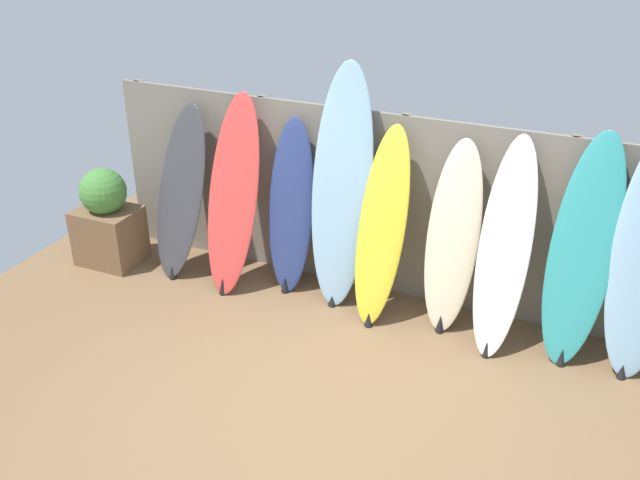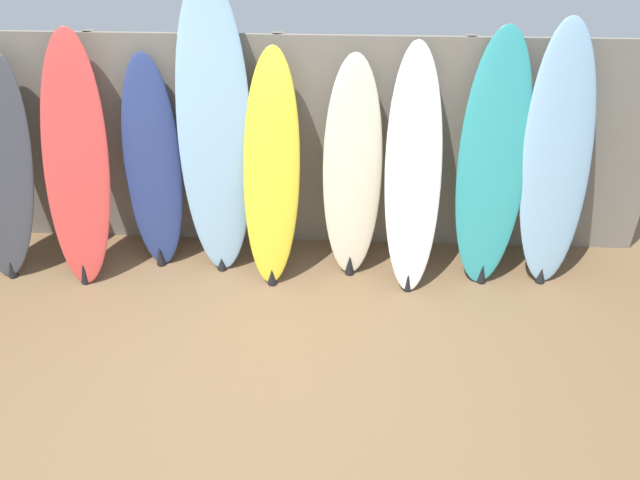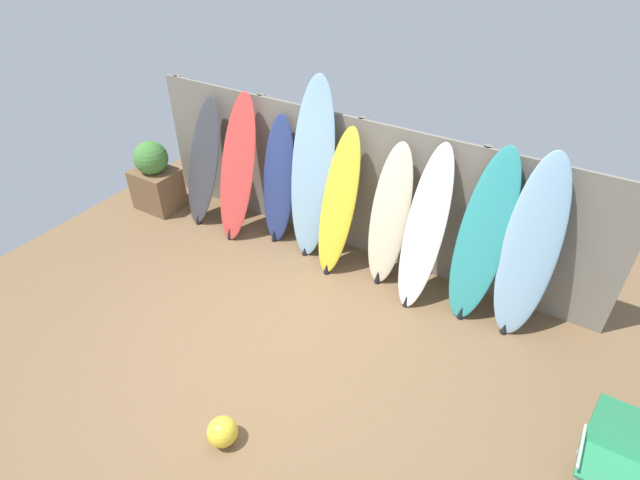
# 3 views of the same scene
# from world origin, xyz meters

# --- Properties ---
(ground) EXTENTS (7.68, 7.68, 0.00)m
(ground) POSITION_xyz_m (0.00, 0.00, 0.00)
(ground) COLOR brown
(fence_back) EXTENTS (6.08, 0.11, 1.80)m
(fence_back) POSITION_xyz_m (-0.00, 2.01, 0.90)
(fence_back) COLOR gray
(fence_back) RESTS_ON ground
(surfboard_charcoal_0) EXTENTS (0.63, 0.70, 1.71)m
(surfboard_charcoal_0) POSITION_xyz_m (-2.16, 1.58, 0.84)
(surfboard_charcoal_0) COLOR #38383D
(surfboard_charcoal_0) RESTS_ON ground
(surfboard_red_1) EXTENTS (0.54, 0.72, 1.88)m
(surfboard_red_1) POSITION_xyz_m (-1.54, 1.55, 0.93)
(surfboard_red_1) COLOR #D13D38
(surfboard_red_1) RESTS_ON ground
(surfboard_navy_2) EXTENTS (0.49, 0.45, 1.70)m
(surfboard_navy_2) POSITION_xyz_m (-0.99, 1.71, 0.83)
(surfboard_navy_2) COLOR navy
(surfboard_navy_2) RESTS_ON ground
(surfboard_skyblue_3) EXTENTS (0.59, 0.51, 2.27)m
(surfboard_skyblue_3) POSITION_xyz_m (-0.47, 1.70, 1.13)
(surfboard_skyblue_3) COLOR #8CB7D6
(surfboard_skyblue_3) RESTS_ON ground
(surfboard_yellow_4) EXTENTS (0.47, 0.65, 1.78)m
(surfboard_yellow_4) POSITION_xyz_m (-0.03, 1.58, 0.88)
(surfboard_yellow_4) COLOR yellow
(surfboard_yellow_4) RESTS_ON ground
(surfboard_cream_5) EXTENTS (0.46, 0.46, 1.72)m
(surfboard_cream_5) POSITION_xyz_m (0.59, 1.67, 0.85)
(surfboard_cream_5) COLOR beige
(surfboard_cream_5) RESTS_ON ground
(surfboard_white_6) EXTENTS (0.44, 0.72, 1.81)m
(surfboard_white_6) POSITION_xyz_m (1.05, 1.58, 0.89)
(surfboard_white_6) COLOR white
(surfboard_white_6) RESTS_ON ground
(surfboard_teal_7) EXTENTS (0.58, 0.63, 1.92)m
(surfboard_teal_7) POSITION_xyz_m (1.65, 1.66, 0.95)
(surfboard_teal_7) COLOR teal
(surfboard_teal_7) RESTS_ON ground
(planter_box) EXTENTS (0.63, 0.51, 1.04)m
(planter_box) POSITION_xyz_m (-2.96, 1.37, 0.48)
(planter_box) COLOR brown
(planter_box) RESTS_ON ground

